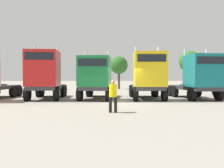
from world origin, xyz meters
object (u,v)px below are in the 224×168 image
semi_truck_teal (199,77)px  visitor_in_hivis (113,94)px  semi_truck_green (96,77)px  semi_truck_red (45,75)px  semi_truck_yellow (148,76)px

semi_truck_teal → visitor_in_hivis: bearing=-52.3°
semi_truck_green → semi_truck_teal: size_ratio=1.09×
semi_truck_green → semi_truck_teal: semi_truck_teal is taller
semi_truck_red → semi_truck_yellow: bearing=84.6°
semi_truck_red → semi_truck_yellow: 8.44m
semi_truck_red → semi_truck_yellow: semi_truck_red is taller
semi_truck_yellow → semi_truck_teal: bearing=93.1°
semi_truck_red → visitor_in_hivis: (5.19, -6.89, -1.08)m
semi_truck_green → semi_truck_teal: 8.45m
visitor_in_hivis → semi_truck_yellow: bearing=172.7°
semi_truck_green → semi_truck_yellow: size_ratio=1.05×
semi_truck_yellow → semi_truck_teal: size_ratio=1.04×
semi_truck_green → semi_truck_yellow: semi_truck_yellow is taller
semi_truck_yellow → semi_truck_teal: semi_truck_yellow is taller
semi_truck_green → semi_truck_yellow: 4.23m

